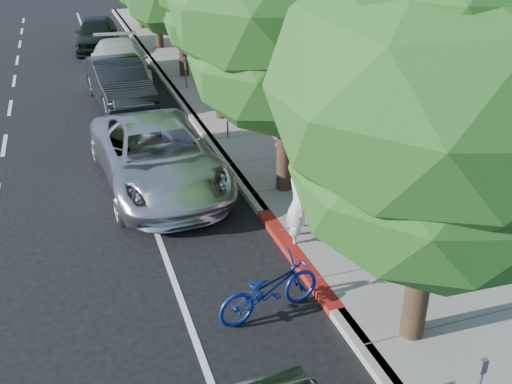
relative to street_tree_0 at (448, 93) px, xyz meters
name	(u,v)px	position (x,y,z in m)	size (l,w,h in m)	color
ground	(315,285)	(-0.90, 2.00, -4.37)	(120.00, 120.00, 0.00)	black
sidewalk	(279,134)	(1.40, 10.00, -4.30)	(4.60, 56.00, 0.15)	gray
curb	(211,142)	(-0.90, 10.00, -4.30)	(0.30, 56.00, 0.15)	#9E998E
curb_red_segment	(295,256)	(-0.90, 3.00, -4.30)	(0.32, 4.00, 0.15)	maroon
street_tree_0	(448,93)	(0.00, 0.00, 0.00)	(5.14, 5.14, 7.32)	black
street_tree_1	(288,3)	(0.00, 6.00, 0.39)	(5.50, 5.50, 7.94)	black
cyclist	(298,204)	(-0.65, 3.53, -3.37)	(0.73, 0.48, 2.01)	silver
bicycle	(269,289)	(-2.05, 1.47, -3.83)	(0.72, 2.06, 1.08)	navy
silver_suv	(157,156)	(-2.98, 7.50, -3.51)	(2.84, 6.17, 1.71)	silver
dark_sedan	(119,82)	(-3.10, 15.14, -3.52)	(1.79, 5.14, 1.70)	black
white_pickup	(120,63)	(-2.71, 18.22, -3.53)	(2.34, 5.77, 1.67)	silver
dark_suv_far	(97,34)	(-3.08, 24.99, -3.50)	(2.07, 5.14, 1.75)	black
pedestrian	(283,72)	(3.10, 14.11, -3.41)	(0.79, 0.61, 1.62)	black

